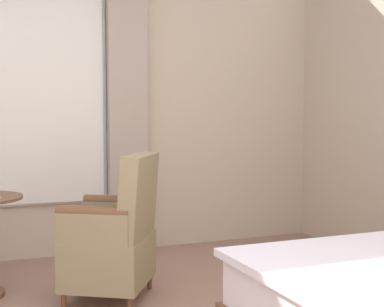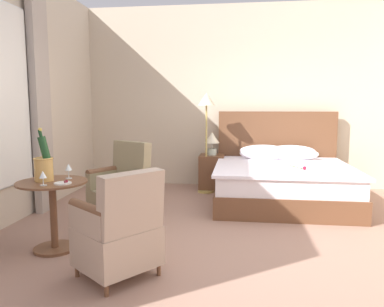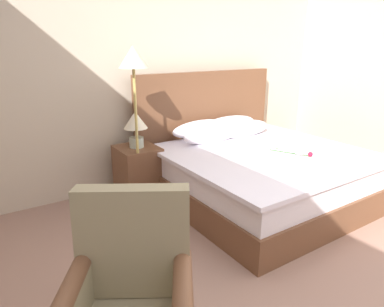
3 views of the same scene
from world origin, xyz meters
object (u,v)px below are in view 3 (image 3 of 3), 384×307
Objects in this scene: nightstand at (138,173)px; bedside_lamp at (136,124)px; bed at (253,168)px; floor_lamp_brass at (134,82)px.

bedside_lamp is (-0.00, -0.00, 0.55)m from nightstand.
bed is 1.24× the size of floor_lamp_brass.
bedside_lamp reaches higher than nightstand.
bed is 5.27× the size of bedside_lamp.
bedside_lamp is at bearing 148.90° from bed.
bedside_lamp is at bearing -180.00° from nightstand.
bedside_lamp is at bearing 68.13° from floor_lamp_brass.
nightstand is 1.03m from floor_lamp_brass.
floor_lamp_brass is (-1.17, 0.46, 0.97)m from bed.
bed reaches higher than bedside_lamp.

